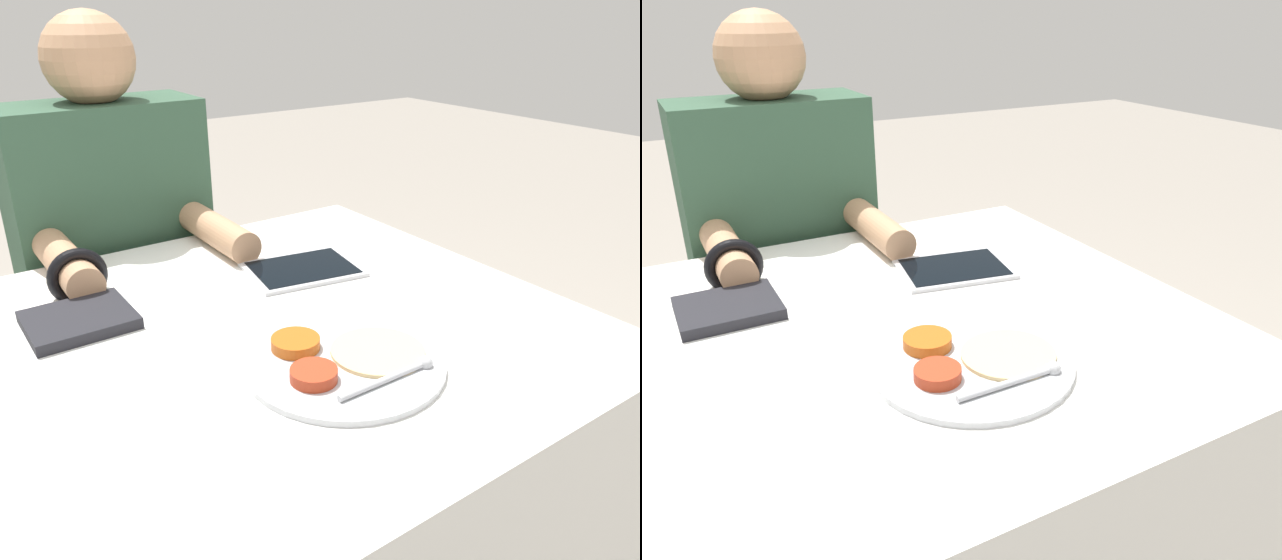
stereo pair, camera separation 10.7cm
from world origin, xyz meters
TOP-DOWN VIEW (x-y plane):
  - dining_table at (0.00, 0.00)m, footprint 1.25×0.95m
  - thali_tray at (0.15, -0.18)m, footprint 0.30×0.30m
  - red_notebook at (-0.13, 0.18)m, footprint 0.17×0.15m
  - tablet_device at (0.30, 0.15)m, footprint 0.24×0.20m
  - person_diner at (0.06, 0.60)m, footprint 0.43×0.47m

SIDE VIEW (x-z plane):
  - dining_table at x=0.00m, z-range 0.00..0.75m
  - person_diner at x=0.06m, z-range -0.04..1.20m
  - tablet_device at x=0.30m, z-range 0.75..0.76m
  - thali_tray at x=0.15m, z-range 0.75..0.78m
  - red_notebook at x=-0.13m, z-range 0.75..0.77m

